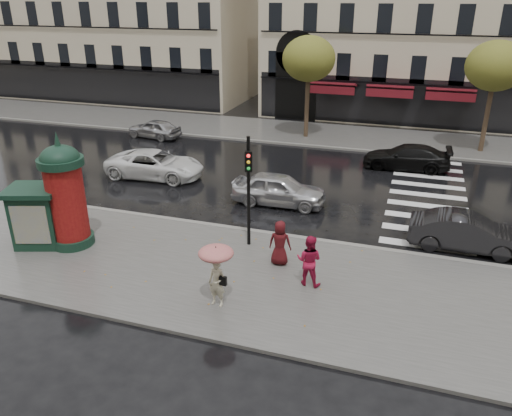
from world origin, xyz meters
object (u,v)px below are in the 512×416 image
(woman_umbrella, at_px, (216,266))
(newsstand, at_px, (37,216))
(car_white, at_px, (155,164))
(car_black, at_px, (406,157))
(traffic_light, at_px, (249,182))
(car_darkgrey, at_px, (467,233))
(woman_red, at_px, (309,260))
(car_silver, at_px, (279,189))
(man_burgundy, at_px, (280,243))
(morris_column, at_px, (65,192))
(car_far_silver, at_px, (154,129))

(woman_umbrella, xyz_separation_m, newsstand, (-8.01, 1.69, -0.17))
(car_white, xyz_separation_m, car_black, (12.60, 5.61, -0.04))
(traffic_light, xyz_separation_m, car_darkgrey, (7.89, 2.48, -2.02))
(car_white, bearing_deg, car_black, -69.39)
(woman_red, bearing_deg, newsstand, 6.73)
(car_darkgrey, bearing_deg, woman_red, 132.19)
(woman_umbrella, xyz_separation_m, traffic_light, (-0.37, 4.08, 1.23))
(newsstand, relative_size, car_white, 0.45)
(traffic_light, distance_m, newsstand, 8.13)
(traffic_light, distance_m, car_black, 12.98)
(woman_red, bearing_deg, car_white, -34.02)
(newsstand, bearing_deg, woman_red, 2.03)
(car_silver, bearing_deg, car_darkgrey, -106.19)
(woman_umbrella, bearing_deg, car_darkgrey, 41.09)
(woman_red, xyz_separation_m, car_white, (-10.10, 8.10, -0.29))
(woman_umbrella, height_order, man_burgundy, woman_umbrella)
(morris_column, bearing_deg, woman_red, -0.14)
(car_silver, distance_m, car_black, 8.92)
(newsstand, height_order, car_darkgrey, newsstand)
(morris_column, height_order, car_white, morris_column)
(woman_red, relative_size, car_silver, 0.41)
(woman_red, relative_size, car_white, 0.34)
(car_silver, relative_size, car_far_silver, 1.16)
(woman_umbrella, relative_size, car_silver, 0.48)
(traffic_light, height_order, car_black, traffic_light)
(woman_red, relative_size, car_far_silver, 0.47)
(woman_umbrella, height_order, car_darkgrey, woman_umbrella)
(man_burgundy, distance_m, car_far_silver, 19.02)
(traffic_light, relative_size, car_white, 0.83)
(car_silver, height_order, car_black, car_silver)
(car_far_silver, bearing_deg, car_black, 92.69)
(man_burgundy, bearing_deg, traffic_light, -38.07)
(woman_red, xyz_separation_m, car_silver, (-2.87, 6.58, -0.26))
(man_burgundy, bearing_deg, car_darkgrey, -155.85)
(car_darkgrey, xyz_separation_m, car_black, (-2.62, 9.21, -0.02))
(man_burgundy, bearing_deg, woman_red, 136.85)
(woman_red, distance_m, car_black, 13.93)
(car_silver, bearing_deg, car_white, 76.55)
(woman_red, xyz_separation_m, newsstand, (-10.41, -0.37, 0.31))
(morris_column, bearing_deg, newsstand, -160.96)
(woman_umbrella, bearing_deg, car_black, 72.72)
(woman_red, distance_m, car_darkgrey, 6.82)
(man_burgundy, xyz_separation_m, newsstand, (-9.14, -1.39, 0.37))
(woman_red, height_order, car_darkgrey, woman_red)
(newsstand, bearing_deg, car_far_silver, 103.06)
(morris_column, xyz_separation_m, traffic_light, (6.51, 2.00, 0.47))
(newsstand, distance_m, car_darkgrey, 16.29)
(newsstand, height_order, car_black, newsstand)
(morris_column, bearing_deg, car_far_silver, 107.39)
(car_silver, xyz_separation_m, car_far_silver, (-11.15, 8.56, -0.10))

